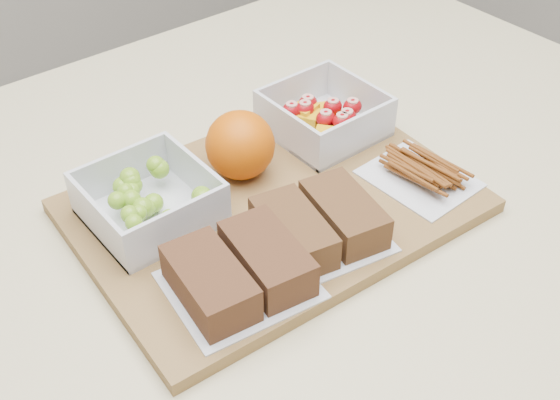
# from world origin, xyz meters

# --- Properties ---
(cutting_board) EXTENTS (0.44, 0.32, 0.02)m
(cutting_board) POSITION_xyz_m (0.00, -0.01, 0.91)
(cutting_board) COLOR olive
(cutting_board) RESTS_ON counter
(grape_container) EXTENTS (0.12, 0.12, 0.05)m
(grape_container) POSITION_xyz_m (-0.11, 0.06, 0.94)
(grape_container) COLOR silver
(grape_container) RESTS_ON cutting_board
(fruit_container) EXTENTS (0.13, 0.13, 0.05)m
(fruit_container) POSITION_xyz_m (0.14, 0.06, 0.94)
(fruit_container) COLOR silver
(fruit_container) RESTS_ON cutting_board
(orange) EXTENTS (0.08, 0.08, 0.08)m
(orange) POSITION_xyz_m (0.01, 0.06, 0.96)
(orange) COLOR #CE5504
(orange) RESTS_ON cutting_board
(sandwich_bag_left) EXTENTS (0.15, 0.13, 0.04)m
(sandwich_bag_left) POSITION_xyz_m (-0.10, -0.09, 0.94)
(sandwich_bag_left) COLOR silver
(sandwich_bag_left) RESTS_ON cutting_board
(sandwich_bag_center) EXTENTS (0.15, 0.14, 0.04)m
(sandwich_bag_center) POSITION_xyz_m (0.00, -0.08, 0.94)
(sandwich_bag_center) COLOR silver
(sandwich_bag_center) RESTS_ON cutting_board
(pretzel_bag) EXTENTS (0.10, 0.12, 0.03)m
(pretzel_bag) POSITION_xyz_m (0.16, -0.08, 0.93)
(pretzel_bag) COLOR silver
(pretzel_bag) RESTS_ON cutting_board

